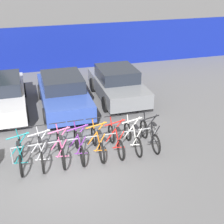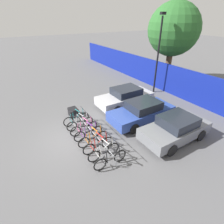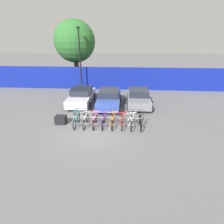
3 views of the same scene
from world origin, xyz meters
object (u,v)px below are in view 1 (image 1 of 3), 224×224
(bicycle_black, at_px, (150,135))
(car_grey, at_px, (117,84))
(bike_rack, at_px, (87,139))
(bicycle_red, at_px, (116,140))
(bicycle_purple, at_px, (79,146))
(car_blue, at_px, (63,92))
(bicycle_orange, at_px, (97,143))
(bicycle_silver, at_px, (41,152))
(bicycle_pink, at_px, (61,149))
(bicycle_teal, at_px, (20,155))
(bicycle_white, at_px, (133,138))
(car_silver, at_px, (2,95))

(bicycle_black, bearing_deg, car_grey, 90.59)
(bike_rack, xyz_separation_m, bicycle_red, (0.90, -0.15, -0.12))
(bicycle_purple, xyz_separation_m, car_blue, (0.07, 3.77, 0.31))
(bicycle_orange, bearing_deg, bicycle_black, 1.94)
(bicycle_silver, relative_size, bicycle_orange, 1.00)
(bicycle_pink, height_order, car_grey, car_grey)
(bicycle_purple, bearing_deg, bicycle_black, 1.80)
(bicycle_teal, height_order, bicycle_silver, same)
(bicycle_teal, xyz_separation_m, bicycle_pink, (1.21, 0.00, 0.00))
(bicycle_white, distance_m, car_silver, 5.90)
(bicycle_silver, distance_m, car_silver, 4.36)
(bike_rack, xyz_separation_m, bicycle_teal, (-2.08, -0.15, -0.12))
(bike_rack, height_order, bicycle_white, bicycle_white)
(bicycle_orange, xyz_separation_m, bicycle_black, (1.78, 0.00, 0.00))
(bicycle_teal, bearing_deg, car_blue, 64.01)
(bicycle_orange, distance_m, car_blue, 3.82)
(bike_rack, distance_m, bicycle_black, 2.09)
(bicycle_silver, xyz_separation_m, car_grey, (3.68, 4.09, 0.31))
(bicycle_black, bearing_deg, bicycle_teal, -177.60)
(bicycle_pink, xyz_separation_m, car_silver, (-1.80, 4.18, 0.31))
(bicycle_pink, bearing_deg, bicycle_orange, 1.81)
(bicycle_silver, distance_m, bicycle_red, 2.37)
(car_grey, bearing_deg, bicycle_silver, -131.98)
(bicycle_white, distance_m, car_blue, 4.15)
(bicycle_black, distance_m, car_grey, 4.11)
(car_blue, bearing_deg, car_grey, 7.57)
(bicycle_pink, height_order, bicycle_orange, same)
(car_blue, distance_m, car_grey, 2.46)
(bicycle_silver, distance_m, bicycle_pink, 0.60)
(bicycle_red, bearing_deg, bicycle_silver, -177.34)
(bicycle_teal, xyz_separation_m, bicycle_black, (4.16, 0.00, 0.00))
(bicycle_purple, relative_size, car_blue, 0.40)
(bicycle_pink, height_order, bicycle_purple, same)
(bicycle_pink, bearing_deg, bicycle_black, 1.81)
(bicycle_teal, relative_size, bicycle_black, 1.00)
(bicycle_red, bearing_deg, bicycle_pink, -177.34)
(bicycle_white, bearing_deg, bicycle_silver, -178.53)
(bicycle_orange, relative_size, bicycle_white, 1.00)
(bicycle_silver, xyz_separation_m, bicycle_pink, (0.60, 0.00, 0.00))
(bicycle_silver, bearing_deg, bicycle_teal, -178.49)
(bicycle_teal, xyz_separation_m, bicycle_purple, (1.78, 0.00, 0.00))
(bicycle_red, xyz_separation_m, bicycle_black, (1.18, 0.00, 0.00))
(bicycle_red, height_order, bicycle_white, same)
(bicycle_teal, height_order, bicycle_purple, same)
(bike_rack, xyz_separation_m, bicycle_purple, (-0.30, -0.15, -0.12))
(bicycle_orange, bearing_deg, bike_rack, 155.10)
(bicycle_pink, xyz_separation_m, car_grey, (3.08, 4.09, 0.31))
(bicycle_red, xyz_separation_m, car_grey, (1.31, 4.09, 0.31))
(car_grey, bearing_deg, bicycle_black, -91.82)
(bicycle_black, height_order, car_grey, car_grey)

